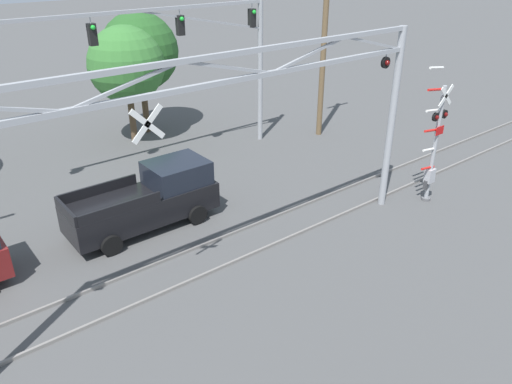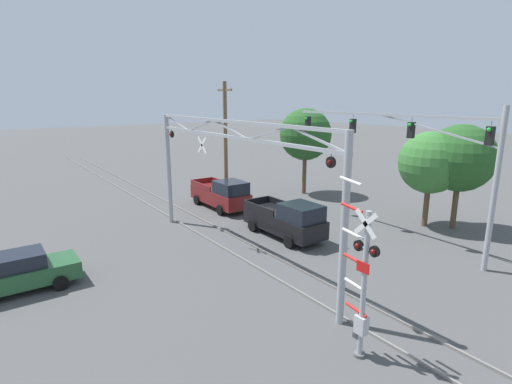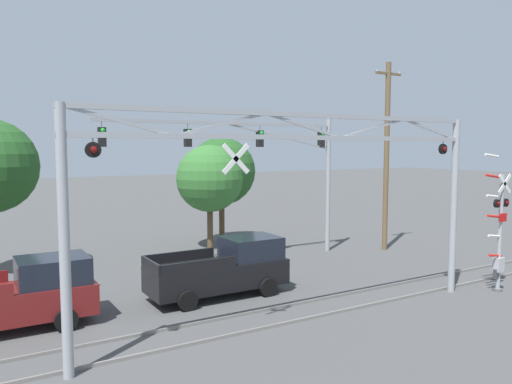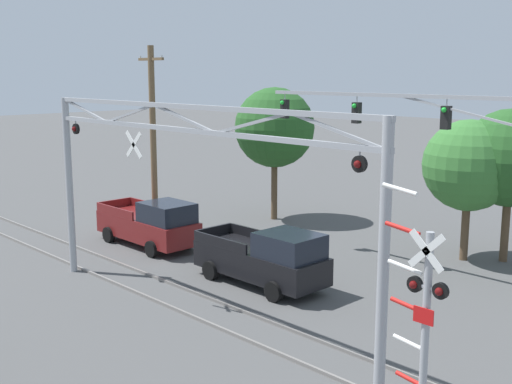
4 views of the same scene
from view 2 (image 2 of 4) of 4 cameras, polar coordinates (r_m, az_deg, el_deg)
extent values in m
cube|color=gray|center=(19.88, -2.87, -9.03)|extent=(80.00, 0.08, 0.10)
cube|color=gray|center=(20.63, 0.52, -8.16)|extent=(80.00, 0.08, 0.10)
cylinder|color=#9EA0A5|center=(24.92, -12.36, 3.11)|extent=(0.26, 0.26, 6.64)
cylinder|color=#9EA0A5|center=(13.48, 12.48, -5.55)|extent=(0.26, 0.26, 6.64)
cube|color=#9EA0A5|center=(18.32, -3.83, 7.92)|extent=(14.41, 0.14, 0.14)
cube|color=#9EA0A5|center=(18.27, -3.87, 10.04)|extent=(14.41, 0.14, 0.14)
cube|color=#9EA0A5|center=(23.29, -11.31, 9.68)|extent=(2.85, 0.08, 0.76)
cube|color=#9EA0A5|center=(20.75, -8.02, 9.39)|extent=(2.85, 0.08, 0.76)
cube|color=#9EA0A5|center=(18.29, -3.85, 8.98)|extent=(2.85, 0.08, 0.76)
cube|color=#9EA0A5|center=(15.96, 1.57, 8.37)|extent=(2.85, 0.08, 0.76)
cube|color=#9EA0A5|center=(13.82, 8.72, 7.45)|extent=(2.85, 0.08, 0.76)
cylinder|color=black|center=(23.97, -11.92, 8.07)|extent=(0.38, 0.10, 0.38)
sphere|color=#590C0C|center=(23.94, -12.07, 8.06)|extent=(0.18, 0.18, 0.18)
cylinder|color=#9EA0A5|center=(23.95, -11.95, 8.64)|extent=(0.04, 0.04, 0.10)
cylinder|color=black|center=(13.43, 10.65, 4.20)|extent=(0.38, 0.10, 0.38)
sphere|color=#590C0C|center=(13.38, 10.44, 4.17)|extent=(0.18, 0.18, 0.18)
cylinder|color=#9EA0A5|center=(13.40, 10.69, 5.21)|extent=(0.04, 0.04, 0.10)
cube|color=white|center=(20.48, -7.72, 6.65)|extent=(0.88, 0.03, 0.88)
cube|color=white|center=(20.48, -7.72, 6.65)|extent=(0.88, 0.03, 0.88)
cylinder|color=black|center=(20.47, -7.79, 6.65)|extent=(0.04, 0.04, 0.02)
cylinder|color=#9EA0A5|center=(12.27, 15.15, -12.92)|extent=(0.16, 0.16, 4.56)
cylinder|color=#59595B|center=(13.39, 14.53, -21.53)|extent=(0.35, 0.35, 0.10)
cube|color=white|center=(11.48, 15.38, -4.41)|extent=(0.78, 0.03, 0.78)
cube|color=white|center=(11.48, 15.38, -4.41)|extent=(0.78, 0.03, 0.78)
cylinder|color=black|center=(11.46, 15.30, -4.43)|extent=(0.04, 0.04, 0.02)
cylinder|color=black|center=(11.97, 14.46, -7.42)|extent=(0.32, 0.09, 0.32)
sphere|color=#590C0C|center=(11.92, 14.27, -7.48)|extent=(0.16, 0.16, 0.16)
cylinder|color=black|center=(11.64, 16.57, -8.15)|extent=(0.32, 0.09, 0.32)
sphere|color=#590C0C|center=(11.60, 16.39, -8.22)|extent=(0.16, 0.16, 0.16)
cube|color=#9EA0A5|center=(11.80, 15.50, -7.78)|extent=(0.64, 0.06, 0.06)
cube|color=red|center=(11.93, 15.03, -10.36)|extent=(0.44, 0.02, 0.32)
cube|color=#B2B2B7|center=(12.85, 14.81, -17.85)|extent=(0.36, 0.28, 0.56)
cylinder|color=red|center=(12.78, 14.10, -15.99)|extent=(0.78, 0.09, 0.19)
cylinder|color=white|center=(12.48, 13.95, -12.74)|extent=(0.78, 0.09, 0.19)
cylinder|color=red|center=(12.23, 13.81, -9.35)|extent=(0.78, 0.09, 0.19)
cylinder|color=white|center=(12.01, 13.66, -5.82)|extent=(0.78, 0.09, 0.19)
cylinder|color=red|center=(11.85, 13.51, -2.18)|extent=(0.78, 0.09, 0.19)
cylinder|color=white|center=(11.73, 13.36, 1.54)|extent=(0.78, 0.09, 0.19)
cube|color=#3F3F42|center=(13.10, 14.23, -18.93)|extent=(0.24, 0.12, 0.36)
cylinder|color=#9EA0A5|center=(20.07, 30.93, 0.05)|extent=(0.24, 0.24, 7.32)
cube|color=#9EA0A5|center=(22.83, 17.41, 10.49)|extent=(12.40, 0.14, 0.14)
cube|color=#9EA0A5|center=(21.13, 24.03, 8.14)|extent=(6.21, 0.08, 1.28)
cylinder|color=#9EA0A5|center=(26.68, 7.47, 10.98)|extent=(0.04, 0.04, 0.30)
cube|color=black|center=(26.70, 7.43, 9.80)|extent=(0.30, 0.26, 0.80)
sphere|color=green|center=(26.58, 7.18, 10.38)|extent=(0.18, 0.18, 0.18)
cylinder|color=#9EA0A5|center=(24.03, 13.73, 10.47)|extent=(0.04, 0.04, 0.30)
cube|color=black|center=(24.06, 13.66, 9.16)|extent=(0.30, 0.26, 0.80)
sphere|color=green|center=(23.92, 13.43, 9.80)|extent=(0.18, 0.18, 0.18)
cylinder|color=#9EA0A5|center=(21.74, 21.40, 9.68)|extent=(0.04, 0.04, 0.30)
cube|color=black|center=(21.77, 21.28, 8.24)|extent=(0.30, 0.26, 0.80)
sphere|color=green|center=(21.61, 21.09, 8.95)|extent=(0.18, 0.18, 0.18)
cylinder|color=#9EA0A5|center=(19.90, 30.62, 8.50)|extent=(0.04, 0.04, 0.30)
cube|color=black|center=(19.94, 30.43, 6.93)|extent=(0.30, 0.26, 0.80)
sphere|color=green|center=(19.77, 30.32, 7.70)|extent=(0.18, 0.18, 0.18)
cube|color=black|center=(22.48, 3.94, -4.25)|extent=(5.27, 1.88, 0.96)
cube|color=black|center=(21.17, 6.46, -2.89)|extent=(2.07, 1.73, 0.83)
cube|color=black|center=(22.62, 0.38, -2.35)|extent=(2.80, 0.08, 0.37)
cube|color=black|center=(23.68, 3.90, -1.66)|extent=(2.80, 0.08, 0.37)
cube|color=black|center=(24.26, 0.09, -1.26)|extent=(0.10, 1.80, 0.37)
cylinder|color=black|center=(20.88, 4.75, -7.06)|extent=(0.70, 0.24, 0.70)
cylinder|color=black|center=(22.09, 8.54, -6.01)|extent=(0.70, 0.24, 0.70)
cylinder|color=black|center=(23.32, -0.45, -4.81)|extent=(0.70, 0.24, 0.70)
cylinder|color=black|center=(24.40, 3.21, -3.99)|extent=(0.70, 0.24, 0.70)
cube|color=maroon|center=(28.28, -5.19, -0.59)|extent=(5.40, 1.88, 0.96)
cube|color=black|center=(26.84, -3.62, 0.64)|extent=(2.12, 1.73, 0.83)
cube|color=maroon|center=(28.70, -7.94, 0.90)|extent=(2.88, 0.08, 0.37)
cube|color=maroon|center=(29.55, -4.86, 1.34)|extent=(2.88, 0.08, 0.37)
cube|color=maroon|center=(30.40, -7.75, 1.60)|extent=(0.10, 1.80, 0.37)
cylinder|color=black|center=(26.55, -5.11, -2.59)|extent=(0.70, 0.24, 0.70)
cylinder|color=black|center=(27.52, -1.70, -1.97)|extent=(0.70, 0.24, 0.70)
cylinder|color=black|center=(29.39, -8.43, -1.12)|extent=(0.70, 0.24, 0.70)
cylinder|color=black|center=(30.27, -5.23, -0.60)|extent=(0.70, 0.24, 0.70)
cube|color=#23512D|center=(18.94, -30.70, -10.20)|extent=(1.80, 4.40, 0.70)
cube|color=black|center=(18.71, -31.47, -8.47)|extent=(1.53, 2.29, 0.58)
cylinder|color=black|center=(20.02, -27.05, -9.63)|extent=(0.24, 0.60, 0.60)
cylinder|color=black|center=(18.35, -26.13, -11.60)|extent=(0.24, 0.60, 0.60)
cylinder|color=brown|center=(29.16, -4.37, 6.90)|extent=(0.28, 0.28, 8.73)
cube|color=brown|center=(28.98, -4.51, 14.32)|extent=(1.80, 0.12, 0.12)
cylinder|color=silver|center=(29.69, -5.35, 14.48)|extent=(0.08, 0.08, 0.12)
cylinder|color=silver|center=(28.28, -3.62, 14.57)|extent=(0.08, 0.08, 0.12)
cylinder|color=brown|center=(26.11, 23.14, -1.72)|extent=(0.32, 0.32, 2.62)
sphere|color=#387533|center=(25.61, 23.67, 3.89)|extent=(3.67, 3.67, 3.67)
cylinder|color=brown|center=(26.34, 26.53, -1.66)|extent=(0.32, 0.32, 2.87)
sphere|color=#265623|center=(25.83, 27.17, 4.34)|extent=(3.89, 3.89, 3.89)
cylinder|color=brown|center=(32.46, 6.92, 2.70)|extent=(0.32, 0.32, 3.36)
sphere|color=#265623|center=(32.04, 7.08, 8.18)|extent=(4.09, 4.09, 4.09)
camera|label=1|loc=(22.99, -38.97, 14.09)|focal=35.00mm
camera|label=3|loc=(24.93, -42.00, 5.27)|focal=35.00mm
camera|label=4|loc=(1.98, -105.84, -6.32)|focal=45.00mm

